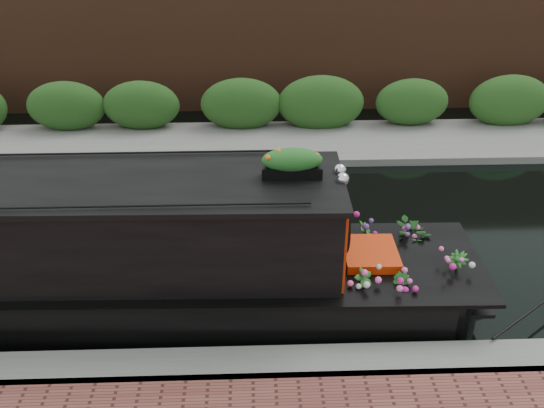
{
  "coord_description": "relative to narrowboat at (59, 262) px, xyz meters",
  "views": [
    {
      "loc": [
        0.31,
        -9.14,
        5.78
      ],
      "look_at": [
        0.62,
        -0.6,
        1.07
      ],
      "focal_mm": 40.0,
      "sensor_mm": 36.0,
      "label": 1
    }
  ],
  "objects": [
    {
      "name": "far_bank_path",
      "position": [
        2.52,
        5.97,
        -0.82
      ],
      "size": [
        40.0,
        2.4,
        0.34
      ],
      "primitive_type": "cube",
      "color": "slate",
      "rests_on": "ground"
    },
    {
      "name": "rope_fender",
      "position": [
        6.24,
        -0.0,
        -0.67
      ],
      "size": [
        0.31,
        0.35,
        0.31
      ],
      "primitive_type": "cylinder",
      "rotation": [
        1.57,
        0.0,
        0.0
      ],
      "color": "brown",
      "rests_on": "ground"
    },
    {
      "name": "ground",
      "position": [
        2.52,
        1.77,
        -0.82
      ],
      "size": [
        80.0,
        80.0,
        0.0
      ],
      "primitive_type": "plane",
      "color": "black",
      "rests_on": "ground"
    },
    {
      "name": "far_hedge",
      "position": [
        2.52,
        6.87,
        -0.82
      ],
      "size": [
        40.0,
        1.1,
        2.8
      ],
      "primitive_type": "cube",
      "color": "#234E1A",
      "rests_on": "ground"
    },
    {
      "name": "narrowboat",
      "position": [
        0.0,
        0.0,
        0.0
      ],
      "size": [
        11.77,
        2.28,
        2.77
      ],
      "rotation": [
        0.0,
        0.0,
        -0.02
      ],
      "color": "black",
      "rests_on": "ground"
    },
    {
      "name": "near_bank_coping",
      "position": [
        2.52,
        -1.53,
        -0.82
      ],
      "size": [
        40.0,
        0.6,
        0.5
      ],
      "primitive_type": "cube",
      "color": "slate",
      "rests_on": "ground"
    },
    {
      "name": "far_brick_wall",
      "position": [
        2.52,
        8.97,
        -0.82
      ],
      "size": [
        40.0,
        1.0,
        8.0
      ],
      "primitive_type": "cube",
      "color": "#522E1B",
      "rests_on": "ground"
    }
  ]
}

